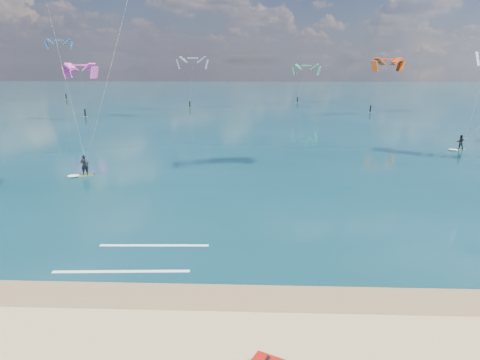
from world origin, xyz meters
name	(u,v)px	position (x,y,z in m)	size (l,w,h in m)	color
ground	(219,142)	(0.00, 40.00, 0.00)	(320.00, 320.00, 0.00)	tan
wet_sand_strip	(149,294)	(0.00, 3.00, 0.00)	(320.00, 2.40, 0.01)	brown
sea	(239,99)	(0.00, 104.00, 0.02)	(320.00, 200.00, 0.04)	#093136
kitesurfer_main	(84,67)	(-8.68, 20.03, 9.49)	(10.54, 7.96, 18.33)	#BFDF1A
shoreline_foam	(138,258)	(-1.41, 6.47, 0.04)	(7.30, 3.63, 0.01)	white
distant_kites	(188,82)	(-10.17, 80.10, 5.61)	(79.99, 39.59, 14.93)	gray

